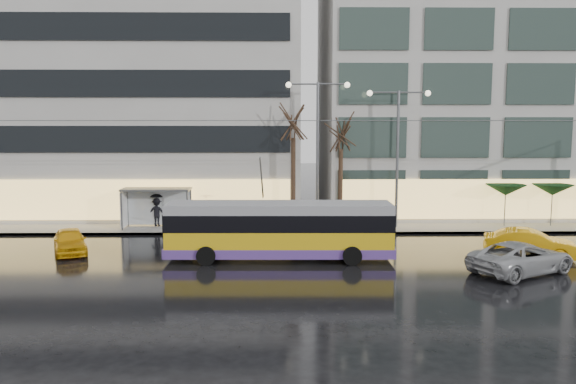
{
  "coord_description": "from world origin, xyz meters",
  "views": [
    {
      "loc": [
        -0.41,
        -24.1,
        6.65
      ],
      "look_at": [
        0.07,
        5.0,
        3.08
      ],
      "focal_mm": 35.0,
      "sensor_mm": 36.0,
      "label": 1
    }
  ],
  "objects_px": {
    "street_lamp_near": "(318,134)",
    "taxi_a": "(70,241)",
    "bus_shelter": "(151,199)",
    "trolleybus": "(279,232)"
  },
  "relations": [
    {
      "from": "street_lamp_near",
      "to": "taxi_a",
      "type": "height_order",
      "value": "street_lamp_near"
    },
    {
      "from": "street_lamp_near",
      "to": "taxi_a",
      "type": "distance_m",
      "value": 15.59
    },
    {
      "from": "street_lamp_near",
      "to": "bus_shelter",
      "type": "bearing_deg",
      "value": -179.37
    },
    {
      "from": "bus_shelter",
      "to": "street_lamp_near",
      "type": "xyz_separation_m",
      "value": [
        10.38,
        0.11,
        4.03
      ]
    },
    {
      "from": "trolleybus",
      "to": "street_lamp_near",
      "type": "height_order",
      "value": "street_lamp_near"
    },
    {
      "from": "bus_shelter",
      "to": "street_lamp_near",
      "type": "relative_size",
      "value": 0.47
    },
    {
      "from": "bus_shelter",
      "to": "taxi_a",
      "type": "distance_m",
      "value": 7.02
    },
    {
      "from": "trolleybus",
      "to": "taxi_a",
      "type": "bearing_deg",
      "value": 171.98
    },
    {
      "from": "street_lamp_near",
      "to": "taxi_a",
      "type": "relative_size",
      "value": 2.38
    },
    {
      "from": "bus_shelter",
      "to": "taxi_a",
      "type": "height_order",
      "value": "bus_shelter"
    }
  ]
}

